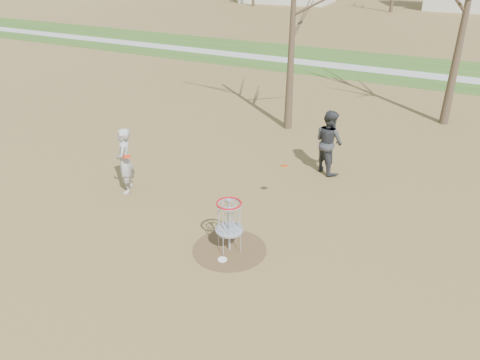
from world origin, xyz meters
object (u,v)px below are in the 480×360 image
(disc_golf_basket, at_px, (229,217))
(player_throwing, at_px, (329,142))
(disc_grounded, at_px, (222,260))
(player_standing, at_px, (125,161))

(disc_golf_basket, bearing_deg, player_throwing, 82.74)
(player_throwing, xyz_separation_m, disc_golf_basket, (-0.68, -5.30, -0.12))
(disc_grounded, height_order, disc_golf_basket, disc_golf_basket)
(player_throwing, distance_m, disc_golf_basket, 5.35)
(disc_grounded, bearing_deg, player_standing, 157.98)
(player_throwing, bearing_deg, disc_grounded, 117.01)
(player_standing, relative_size, disc_golf_basket, 1.45)
(player_throwing, relative_size, disc_golf_basket, 1.53)
(player_standing, relative_size, disc_grounded, 8.93)
(disc_golf_basket, bearing_deg, player_standing, 163.23)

